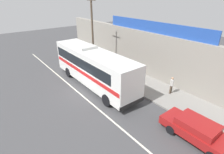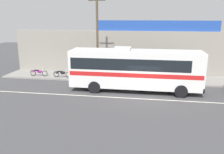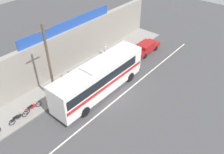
# 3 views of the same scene
# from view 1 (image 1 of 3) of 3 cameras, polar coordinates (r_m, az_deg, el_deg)

# --- Properties ---
(ground_plane) EXTENTS (70.00, 70.00, 0.00)m
(ground_plane) POSITION_cam_1_polar(r_m,az_deg,el_deg) (16.76, -7.93, -4.67)
(ground_plane) COLOR #444447
(sidewalk_slab) EXTENTS (30.00, 3.60, 0.14)m
(sidewalk_slab) POSITION_cam_1_polar(r_m,az_deg,el_deg) (19.49, 5.28, 0.24)
(sidewalk_slab) COLOR gray
(sidewalk_slab) RESTS_ON ground_plane
(storefront_facade) EXTENTS (30.00, 0.70, 4.80)m
(storefront_facade) POSITION_cam_1_polar(r_m,az_deg,el_deg) (20.09, 10.09, 7.88)
(storefront_facade) COLOR gray
(storefront_facade) RESTS_ON ground_plane
(storefront_billboard) EXTENTS (12.87, 0.12, 1.10)m
(storefront_billboard) POSITION_cam_1_polar(r_m,az_deg,el_deg) (18.76, 13.20, 15.66)
(storefront_billboard) COLOR #234CAD
(storefront_billboard) RESTS_ON storefront_facade
(road_center_stripe) EXTENTS (30.00, 0.14, 0.01)m
(road_center_stripe) POSITION_cam_1_polar(r_m,az_deg,el_deg) (16.44, -10.33, -5.49)
(road_center_stripe) COLOR silver
(road_center_stripe) RESTS_ON ground_plane
(intercity_bus) EXTENTS (11.14, 2.64, 3.78)m
(intercity_bus) POSITION_cam_1_polar(r_m,az_deg,el_deg) (17.09, -6.31, 3.76)
(intercity_bus) COLOR white
(intercity_bus) RESTS_ON ground_plane
(parked_car) EXTENTS (4.53, 1.86, 1.37)m
(parked_car) POSITION_cam_1_polar(r_m,az_deg,el_deg) (12.45, 26.14, -15.37)
(parked_car) COLOR maroon
(parked_car) RESTS_ON ground_plane
(utility_pole) EXTENTS (1.60, 0.22, 8.23)m
(utility_pole) POSITION_cam_1_polar(r_m,az_deg,el_deg) (20.76, -6.40, 14.37)
(utility_pole) COLOR brown
(utility_pole) RESTS_ON sidewalk_slab
(motorcycle_red) EXTENTS (1.94, 0.56, 0.94)m
(motorcycle_red) POSITION_cam_1_polar(r_m,az_deg,el_deg) (25.26, -9.95, 7.17)
(motorcycle_red) COLOR black
(motorcycle_red) RESTS_ON sidewalk_slab
(motorcycle_black) EXTENTS (1.91, 0.56, 0.94)m
(motorcycle_black) POSITION_cam_1_polar(r_m,az_deg,el_deg) (23.98, -7.72, 6.34)
(motorcycle_black) COLOR black
(motorcycle_black) RESTS_ON sidewalk_slab
(motorcycle_purple) EXTENTS (1.95, 0.56, 0.94)m
(motorcycle_purple) POSITION_cam_1_polar(r_m,az_deg,el_deg) (27.56, -12.48, 8.51)
(motorcycle_purple) COLOR black
(motorcycle_purple) RESTS_ON sidewalk_slab
(pedestrian_by_curb) EXTENTS (0.30, 0.48, 1.73)m
(pedestrian_by_curb) POSITION_cam_1_polar(r_m,az_deg,el_deg) (20.71, -0.92, 5.16)
(pedestrian_by_curb) COLOR navy
(pedestrian_by_curb) RESTS_ON sidewalk_slab
(pedestrian_near_shop) EXTENTS (0.30, 0.48, 1.58)m
(pedestrian_near_shop) POSITION_cam_1_polar(r_m,az_deg,el_deg) (20.04, 1.35, 4.14)
(pedestrian_near_shop) COLOR navy
(pedestrian_near_shop) RESTS_ON sidewalk_slab
(pedestrian_far_right) EXTENTS (0.30, 0.48, 1.62)m
(pedestrian_far_right) POSITION_cam_1_polar(r_m,az_deg,el_deg) (16.48, 18.93, -2.20)
(pedestrian_far_right) COLOR brown
(pedestrian_far_right) RESTS_ON sidewalk_slab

